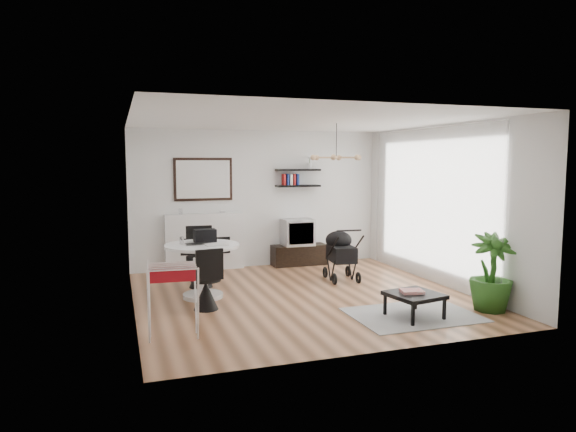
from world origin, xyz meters
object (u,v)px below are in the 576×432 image
object	(u,v)px
crt_tv	(297,232)
dining_table	(202,262)
drying_rack	(173,300)
stroller	(341,256)
fireplace	(205,235)
coffee_table	(414,296)
tv_console	(299,255)
potted_plant	(491,272)

from	to	relation	value
crt_tv	dining_table	distance (m)	2.91
drying_rack	stroller	world-z (taller)	stroller
fireplace	drying_rack	size ratio (longest dim) A/B	2.44
fireplace	coffee_table	size ratio (longest dim) A/B	2.93
dining_table	drying_rack	world-z (taller)	drying_rack
tv_console	dining_table	xyz separation A→B (m)	(-2.25, -1.90, 0.34)
drying_rack	tv_console	bearing A→B (deg)	55.73
stroller	potted_plant	world-z (taller)	potted_plant
fireplace	dining_table	size ratio (longest dim) A/B	1.90
crt_tv	drying_rack	distance (m)	4.59
fireplace	crt_tv	distance (m)	1.84
stroller	coffee_table	size ratio (longest dim) A/B	1.30
crt_tv	potted_plant	size ratio (longest dim) A/B	0.56
dining_table	potted_plant	xyz separation A→B (m)	(3.72, -1.97, -0.00)
tv_console	drying_rack	bearing A→B (deg)	-128.52
drying_rack	coffee_table	bearing A→B (deg)	0.32
tv_console	stroller	bearing A→B (deg)	-79.63
crt_tv	fireplace	bearing A→B (deg)	175.96
crt_tv	potted_plant	xyz separation A→B (m)	(1.51, -3.86, -0.13)
stroller	potted_plant	distance (m)	2.71
coffee_table	dining_table	bearing A→B (deg)	142.50
tv_console	drying_rack	xyz separation A→B (m)	(-2.88, -3.61, 0.26)
dining_table	coffee_table	xyz separation A→B (m)	(2.52, -1.93, -0.25)
dining_table	potted_plant	bearing A→B (deg)	-27.91
crt_tv	stroller	bearing A→B (deg)	-77.92
tv_console	potted_plant	xyz separation A→B (m)	(1.47, -3.87, 0.34)
drying_rack	stroller	bearing A→B (deg)	38.89
stroller	coffee_table	bearing A→B (deg)	-84.17
tv_console	dining_table	bearing A→B (deg)	-139.90
drying_rack	potted_plant	world-z (taller)	potted_plant
tv_console	crt_tv	size ratio (longest dim) A/B	1.81
potted_plant	coffee_table	bearing A→B (deg)	178.13
fireplace	coffee_table	bearing A→B (deg)	-61.51
tv_console	crt_tv	bearing A→B (deg)	-175.75
stroller	potted_plant	bearing A→B (deg)	-57.76
tv_console	crt_tv	world-z (taller)	crt_tv
potted_plant	drying_rack	bearing A→B (deg)	176.64
stroller	coffee_table	world-z (taller)	stroller
crt_tv	drying_rack	size ratio (longest dim) A/B	0.69
dining_table	stroller	world-z (taller)	stroller
crt_tv	dining_table	xyz separation A→B (m)	(-2.21, -1.89, -0.13)
crt_tv	stroller	size ratio (longest dim) A/B	0.63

